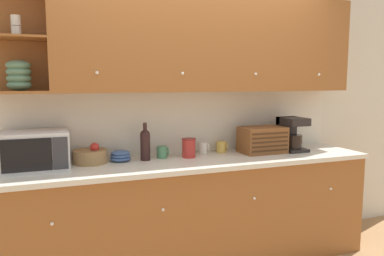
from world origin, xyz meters
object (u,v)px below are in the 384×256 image
(fruit_basket, at_px, (91,156))
(bowl_stack_on_counter, at_px, (120,156))
(mug_blue_second, at_px, (162,152))
(mug, at_px, (203,148))
(microwave, at_px, (36,150))
(storage_canister, at_px, (189,148))
(wine_bottle, at_px, (145,143))
(mug_patterned_third, at_px, (222,147))
(coffee_maker, at_px, (291,133))
(bread_box, at_px, (262,140))

(fruit_basket, relative_size, bowl_stack_on_counter, 1.55)
(mug_blue_second, relative_size, mug, 0.99)
(mug_blue_second, bearing_deg, bowl_stack_on_counter, -179.72)
(microwave, height_order, bowl_stack_on_counter, microwave)
(bowl_stack_on_counter, distance_m, mug_blue_second, 0.37)
(mug, bearing_deg, bowl_stack_on_counter, -175.70)
(storage_canister, bearing_deg, bowl_stack_on_counter, 174.50)
(wine_bottle, bearing_deg, fruit_basket, 174.20)
(bowl_stack_on_counter, height_order, mug_blue_second, mug_blue_second)
(mug_patterned_third, distance_m, coffee_maker, 0.70)
(bowl_stack_on_counter, height_order, storage_canister, storage_canister)
(microwave, xyz_separation_m, wine_bottle, (0.86, 0.03, -0.00))
(bowl_stack_on_counter, bearing_deg, microwave, -173.83)
(mug_blue_second, xyz_separation_m, mug_patterned_third, (0.60, 0.06, -0.00))
(fruit_basket, xyz_separation_m, mug, (1.03, 0.05, -0.01))
(fruit_basket, relative_size, mug_patterned_third, 2.68)
(mug, bearing_deg, wine_bottle, -170.34)
(microwave, xyz_separation_m, bread_box, (1.98, -0.03, -0.03))
(bowl_stack_on_counter, distance_m, mug, 0.79)
(mug_blue_second, height_order, bread_box, bread_box)
(microwave, relative_size, mug, 4.55)
(mug, bearing_deg, microwave, -174.85)
(microwave, bearing_deg, mug_patterned_third, 4.52)
(wine_bottle, xyz_separation_m, storage_canister, (0.39, -0.02, -0.06))
(mug_blue_second, xyz_separation_m, storage_canister, (0.23, -0.06, 0.03))
(mug_patterned_third, bearing_deg, fruit_basket, -177.58)
(bowl_stack_on_counter, bearing_deg, storage_canister, -5.50)
(bread_box, height_order, coffee_maker, coffee_maker)
(bowl_stack_on_counter, xyz_separation_m, mug, (0.78, 0.06, 0.01))
(fruit_basket, distance_m, coffee_maker, 1.90)
(storage_canister, xyz_separation_m, bread_box, (0.73, -0.04, 0.04))
(microwave, xyz_separation_m, mug_blue_second, (1.03, 0.07, -0.10))
(mug_blue_second, xyz_separation_m, coffee_maker, (1.28, -0.09, 0.11))
(fruit_basket, distance_m, mug_patterned_third, 1.22)
(microwave, bearing_deg, bread_box, -0.73)
(microwave, distance_m, bowl_stack_on_counter, 0.67)
(bowl_stack_on_counter, xyz_separation_m, storage_canister, (0.60, -0.06, 0.04))
(microwave, distance_m, mug, 1.45)
(mug_blue_second, distance_m, mug, 0.42)
(microwave, bearing_deg, coffee_maker, -0.38)
(mug_patterned_third, bearing_deg, wine_bottle, -172.76)
(wine_bottle, bearing_deg, coffee_maker, -1.86)
(wine_bottle, distance_m, mug_patterned_third, 0.78)
(mug_blue_second, bearing_deg, wine_bottle, -165.75)
(wine_bottle, height_order, storage_canister, wine_bottle)
(mug_patterned_third, bearing_deg, storage_canister, -162.93)
(mug_blue_second, bearing_deg, fruit_basket, 179.58)
(wine_bottle, height_order, bread_box, wine_bottle)
(wine_bottle, bearing_deg, storage_canister, -2.63)
(storage_canister, bearing_deg, bread_box, -3.07)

